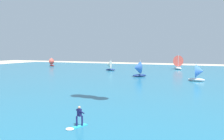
% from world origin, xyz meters
% --- Properties ---
extents(ocean, '(160.00, 90.00, 0.10)m').
position_xyz_m(ocean, '(0.00, 51.36, 0.05)').
color(ocean, '#236B89').
rests_on(ocean, ground).
extents(kitesurfer, '(1.24, 2.02, 1.67)m').
position_xyz_m(kitesurfer, '(-2.97, 13.28, 0.70)').
color(kitesurfer, '#26B2CC').
rests_on(kitesurfer, ocean).
extents(sailboat_anchored_offshore, '(3.61, 3.35, 4.01)m').
position_xyz_m(sailboat_anchored_offshore, '(-7.69, 48.17, 1.94)').
color(sailboat_anchored_offshore, navy).
rests_on(sailboat_anchored_offshore, ocean).
extents(sailboat_heeled_over, '(3.09, 2.72, 3.47)m').
position_xyz_m(sailboat_heeled_over, '(-49.26, 70.65, 1.69)').
color(sailboat_heeled_over, maroon).
rests_on(sailboat_heeled_over, ocean).
extents(sailboat_center_horizon, '(4.25, 4.67, 5.18)m').
position_xyz_m(sailboat_center_horizon, '(-1.29, 73.71, 2.48)').
color(sailboat_center_horizon, white).
rests_on(sailboat_center_horizon, ocean).
extents(sailboat_far_left, '(3.11, 2.68, 3.55)m').
position_xyz_m(sailboat_far_left, '(-20.35, 60.89, 1.73)').
color(sailboat_far_left, navy).
rests_on(sailboat_far_left, ocean).
extents(sailboat_near_shore, '(3.34, 2.85, 3.86)m').
position_xyz_m(sailboat_near_shore, '(5.75, 45.44, 1.87)').
color(sailboat_near_shore, white).
rests_on(sailboat_near_shore, ocean).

